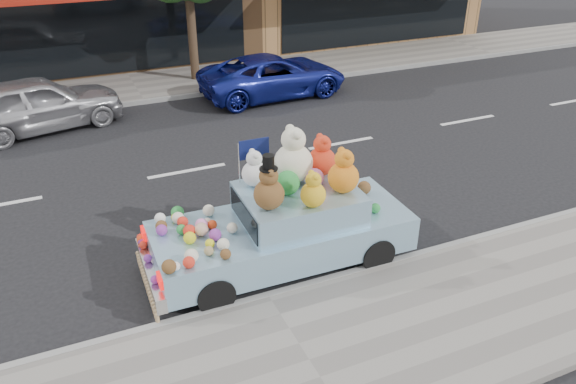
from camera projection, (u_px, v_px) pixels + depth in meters
ground at (187, 171)px, 12.84m from camera, size 120.00×120.00×0.00m
near_sidewalk at (309, 363)px, 7.57m from camera, size 60.00×3.00×0.12m
far_sidewalk at (135, 88)px, 18.05m from camera, size 60.00×3.00×0.12m
near_kerb at (268, 297)px, 8.78m from camera, size 60.00×0.12×0.13m
far_kerb at (144, 102)px, 16.84m from camera, size 60.00×0.12×0.13m
car_silver at (38, 104)px, 14.72m from camera, size 4.53×2.59×1.45m
car_blue at (273, 76)px, 17.24m from camera, size 4.65×2.31×1.27m
art_car at (284, 221)px, 9.35m from camera, size 4.52×1.84×2.32m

